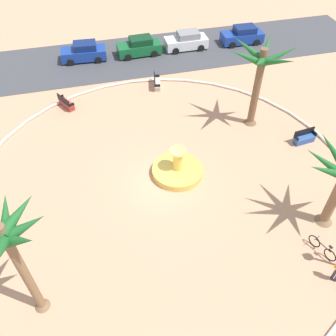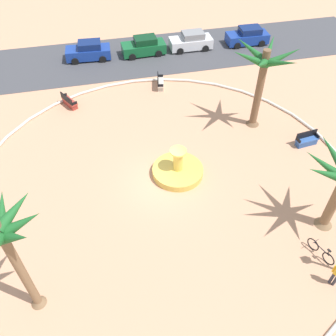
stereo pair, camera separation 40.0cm
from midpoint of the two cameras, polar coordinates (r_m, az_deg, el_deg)
The scene contains 14 objects.
ground_plane at distance 22.54m, azimuth -0.16°, elevation -2.19°, with size 80.00×80.00×0.00m, color tan.
plaza_curb at distance 22.47m, azimuth -0.16°, elevation -2.02°, with size 23.91×23.91×0.20m, color silver.
street_asphalt at distance 35.57m, azimuth -6.29°, elevation 16.98°, with size 48.00×8.00×0.03m, color #424247.
fountain at distance 22.84m, azimuth 2.04°, elevation -0.37°, with size 3.22×3.22×1.98m.
palm_tree_near_fountain at distance 25.21m, azimuth 15.19°, elevation 14.65°, with size 4.56×4.26×6.08m.
palm_tree_by_curb at distance 14.83m, azimuth -23.69°, elevation -10.31°, with size 3.40×3.32×6.52m.
bench_east at distance 26.69m, azimuth 21.38°, elevation 4.05°, with size 1.65×0.69×1.00m.
bench_west at distance 30.77m, azimuth -0.86°, elevation 13.18°, with size 0.80×1.67×1.00m.
bench_north at distance 29.44m, azimuth -14.87°, elevation 9.97°, with size 1.22×1.64×1.00m.
bicycle_red_frame at distance 20.66m, azimuth 23.43°, elevation -11.94°, with size 0.67×1.64×0.94m.
parked_car_leftmost at distance 35.40m, azimuth -12.06°, elevation 17.54°, with size 4.11×2.14×1.67m.
parked_car_second at distance 35.57m, azimuth -3.49°, elevation 18.55°, with size 4.06×2.03×1.67m.
parked_car_third at distance 36.55m, azimuth 3.99°, elevation 19.28°, with size 4.01×1.93×1.67m.
parked_car_rightmost at distance 38.26m, azimuth 12.73°, elevation 19.56°, with size 4.05×2.01×1.67m.
Camera 2 is at (-3.18, -15.03, 16.50)m, focal length 38.73 mm.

